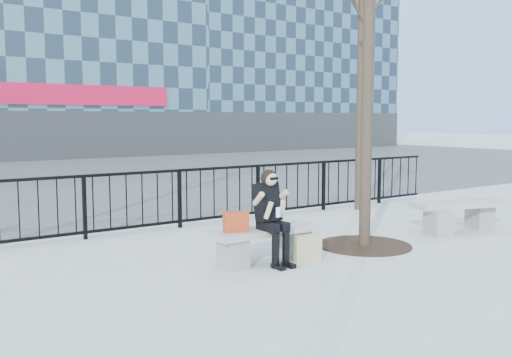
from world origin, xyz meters
TOP-DOWN VIEW (x-y plane):
  - ground at (0.00, 0.00)m, footprint 120.00×120.00m
  - street_surface at (0.00, 15.00)m, footprint 60.00×23.00m
  - railing at (0.00, 3.00)m, footprint 14.00×0.06m
  - building_right at (20.00, 27.00)m, footprint 16.20×10.20m
  - tree_grate at (1.90, -0.10)m, footprint 1.50×1.50m
  - bench_main at (0.00, 0.00)m, footprint 1.65×0.46m
  - bench_second at (4.21, -0.24)m, footprint 1.84×0.51m
  - seated_woman at (0.00, -0.16)m, footprint 0.50×0.64m
  - handbag at (-0.49, 0.02)m, footprint 0.38×0.26m
  - shopping_bag at (0.53, -0.31)m, footprint 0.42×0.24m

SIDE VIEW (x-z plane):
  - ground at x=0.00m, z-range 0.00..0.00m
  - street_surface at x=0.00m, z-range 0.00..0.01m
  - tree_grate at x=1.90m, z-range 0.00..0.02m
  - shopping_bag at x=0.53m, z-range 0.00..0.38m
  - bench_main at x=0.00m, z-range 0.06..0.55m
  - bench_second at x=4.21m, z-range 0.06..0.61m
  - railing at x=0.00m, z-range 0.00..1.11m
  - handbag at x=-0.49m, z-range 0.49..0.77m
  - seated_woman at x=0.00m, z-range 0.00..1.34m
  - building_right at x=20.00m, z-range 0.00..20.60m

